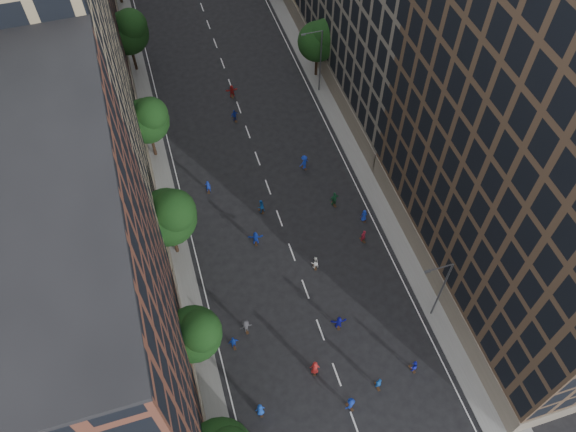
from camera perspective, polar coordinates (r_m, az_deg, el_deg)
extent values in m
plane|color=black|center=(68.27, -4.00, 8.23)|extent=(240.00, 240.00, 0.00)
cube|color=slate|center=(73.03, -14.81, 10.07)|extent=(4.00, 105.00, 0.15)
cube|color=slate|center=(76.08, 3.55, 14.01)|extent=(4.00, 105.00, 0.15)
cube|color=brown|center=(39.26, -22.05, -11.97)|extent=(14.00, 22.00, 30.00)
cube|color=#8F7F5D|center=(53.45, -24.24, 12.46)|extent=(14.00, 26.00, 34.00)
cube|color=#483626|center=(47.21, 26.29, 6.88)|extent=(14.00, 30.00, 36.00)
cylinder|color=black|center=(51.23, -9.04, -13.31)|extent=(0.36, 0.36, 3.70)
sphere|color=black|center=(48.19, -9.56, -11.73)|extent=(4.80, 4.80, 4.80)
sphere|color=black|center=(46.89, -8.92, -11.46)|extent=(3.60, 3.60, 3.60)
cylinder|color=black|center=(57.02, -11.48, -2.40)|extent=(0.36, 0.36, 4.22)
sphere|color=black|center=(53.94, -12.13, -0.12)|extent=(5.60, 5.60, 5.60)
sphere|color=black|center=(52.47, -11.55, 0.49)|extent=(4.20, 4.20, 4.20)
cylinder|color=black|center=(66.26, -13.57, 7.19)|extent=(0.36, 0.36, 3.87)
sphere|color=black|center=(63.84, -14.17, 9.35)|extent=(5.00, 5.00, 5.00)
sphere|color=black|center=(62.61, -13.77, 10.00)|extent=(3.75, 3.75, 3.75)
cylinder|color=black|center=(78.40, -15.41, 15.28)|extent=(0.36, 0.36, 4.05)
sphere|color=black|center=(76.27, -16.03, 17.43)|extent=(5.40, 5.40, 5.40)
sphere|color=black|center=(75.06, -15.69, 18.16)|extent=(4.05, 4.05, 4.05)
cylinder|color=black|center=(75.09, 2.90, 15.19)|extent=(0.36, 0.36, 3.74)
sphere|color=black|center=(73.02, 3.01, 17.28)|extent=(5.00, 5.00, 5.00)
sphere|color=black|center=(72.09, 3.69, 17.93)|extent=(3.75, 3.75, 3.75)
cylinder|color=#595B60|center=(51.99, 15.29, -7.33)|extent=(0.18, 0.18, 9.00)
cylinder|color=#595B60|center=(47.75, 15.17, -5.11)|extent=(2.40, 0.12, 0.12)
cube|color=#595B60|center=(47.37, 13.99, -5.50)|extent=(0.50, 0.22, 0.15)
cylinder|color=#595B60|center=(71.09, 3.32, 15.32)|extent=(0.18, 0.18, 9.00)
cylinder|color=#595B60|center=(68.05, 2.50, 18.12)|extent=(2.40, 0.12, 0.12)
cube|color=#595B60|center=(67.79, 1.57, 17.94)|extent=(0.50, 0.22, 0.15)
imported|color=#153FAD|center=(49.94, -2.84, -19.06)|extent=(0.85, 0.56, 1.71)
imported|color=navy|center=(51.25, 9.17, -16.43)|extent=(0.61, 0.41, 1.63)
imported|color=#161EB5|center=(52.43, 12.64, -14.67)|extent=(0.85, 0.73, 1.52)
imported|color=navy|center=(50.32, 6.36, -18.47)|extent=(1.24, 1.01, 1.68)
imported|color=#1436A7|center=(52.27, -5.55, -12.66)|extent=(0.96, 0.41, 1.64)
imported|color=#121395|center=(53.07, 5.17, -10.72)|extent=(1.57, 0.69, 1.64)
imported|color=#AF1E1D|center=(51.10, 2.75, -15.15)|extent=(0.99, 0.78, 1.79)
imported|color=maroon|center=(58.21, 7.66, -2.03)|extent=(0.71, 0.58, 1.67)
imported|color=silver|center=(56.01, 2.75, -4.76)|extent=(0.83, 0.66, 1.66)
imported|color=#37373C|center=(52.76, -4.30, -11.10)|extent=(1.19, 0.73, 1.78)
imported|color=#1A5932|center=(60.58, 4.73, 1.72)|extent=(1.20, 0.67, 1.94)
imported|color=#132E9C|center=(57.61, -3.31, -2.26)|extent=(1.66, 0.80, 1.71)
imported|color=#142FA8|center=(59.81, 7.73, 0.03)|extent=(0.79, 0.54, 1.56)
imported|color=navy|center=(62.30, -8.13, 2.99)|extent=(0.68, 0.54, 1.62)
imported|color=#134B9F|center=(59.95, -2.79, 0.97)|extent=(1.03, 0.93, 1.75)
imported|color=#1633B6|center=(63.80, 1.66, 5.45)|extent=(1.42, 1.16, 1.91)
imported|color=#142CA4|center=(69.57, -5.44, 10.11)|extent=(1.03, 0.61, 1.64)
imported|color=#AF1D1D|center=(72.84, -5.72, 12.49)|extent=(1.57, 0.56, 1.67)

